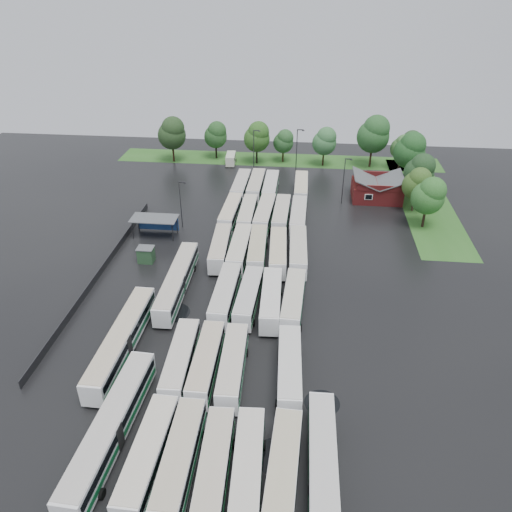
# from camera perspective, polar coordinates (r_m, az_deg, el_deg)

# --- Properties ---
(ground) EXTENTS (160.00, 160.00, 0.00)m
(ground) POSITION_cam_1_polar(r_m,az_deg,el_deg) (70.52, -2.66, -6.56)
(ground) COLOR black
(ground) RESTS_ON ground
(brick_building) EXTENTS (10.07, 8.60, 5.39)m
(brick_building) POSITION_cam_1_polar(r_m,az_deg,el_deg) (107.50, 13.62, 7.32)
(brick_building) COLOR maroon
(brick_building) RESTS_ON ground
(wash_shed) EXTENTS (8.20, 4.20, 3.58)m
(wash_shed) POSITION_cam_1_polar(r_m,az_deg,el_deg) (91.00, -11.47, 4.06)
(wash_shed) COLOR #2D2D30
(wash_shed) RESTS_ON ground
(utility_hut) EXTENTS (2.70, 2.20, 2.62)m
(utility_hut) POSITION_cam_1_polar(r_m,az_deg,el_deg) (83.58, -12.46, 0.17)
(utility_hut) COLOR #244728
(utility_hut) RESTS_ON ground
(grass_strip_north) EXTENTS (80.00, 10.00, 0.01)m
(grass_strip_north) POSITION_cam_1_polar(r_m,az_deg,el_deg) (127.93, 2.52, 10.93)
(grass_strip_north) COLOR #2C601F
(grass_strip_north) RESTS_ON ground
(grass_strip_east) EXTENTS (10.00, 50.00, 0.01)m
(grass_strip_east) POSITION_cam_1_polar(r_m,az_deg,el_deg) (110.06, 18.68, 6.03)
(grass_strip_east) COLOR #2C601F
(grass_strip_east) RESTS_ON ground
(west_fence) EXTENTS (0.10, 50.00, 1.20)m
(west_fence) POSITION_cam_1_polar(r_m,az_deg,el_deg) (82.33, -17.31, -1.65)
(west_fence) COLOR #2D2D30
(west_fence) RESTS_ON ground
(bus_r0c0) EXTENTS (2.98, 12.86, 3.56)m
(bus_r0c0) POSITION_cam_1_polar(r_m,az_deg,el_deg) (52.01, -12.22, -21.41)
(bus_r0c0) COLOR white
(bus_r0c0) RESTS_ON ground
(bus_r0c1) EXTENTS (2.85, 12.77, 3.55)m
(bus_r0c1) POSITION_cam_1_polar(r_m,az_deg,el_deg) (51.25, -8.68, -22.00)
(bus_r0c1) COLOR white
(bus_r0c1) RESTS_ON ground
(bus_r0c2) EXTENTS (3.09, 12.42, 3.43)m
(bus_r0c2) POSITION_cam_1_polar(r_m,az_deg,el_deg) (50.39, -4.79, -23.04)
(bus_r0c2) COLOR white
(bus_r0c2) RESTS_ON ground
(bus_r0c3) EXTENTS (3.23, 12.57, 3.47)m
(bus_r0c3) POSITION_cam_1_polar(r_m,az_deg,el_deg) (50.13, -0.97, -23.25)
(bus_r0c3) COLOR white
(bus_r0c3) RESTS_ON ground
(bus_r0c4) EXTENTS (3.21, 12.85, 3.55)m
(bus_r0c4) POSITION_cam_1_polar(r_m,az_deg,el_deg) (49.95, 3.09, -23.50)
(bus_r0c4) COLOR white
(bus_r0c4) RESTS_ON ground
(bus_r1c0) EXTENTS (3.13, 12.48, 3.45)m
(bus_r1c0) POSITION_cam_1_polar(r_m,az_deg,el_deg) (60.81, -8.61, -11.70)
(bus_r1c0) COLOR white
(bus_r1c0) RESTS_ON ground
(bus_r1c1) EXTENTS (2.75, 12.35, 3.43)m
(bus_r1c1) POSITION_cam_1_polar(r_m,az_deg,el_deg) (60.17, -5.72, -12.02)
(bus_r1c1) COLOR white
(bus_r1c1) RESTS_ON ground
(bus_r1c2) EXTENTS (3.04, 12.48, 3.45)m
(bus_r1c2) POSITION_cam_1_polar(r_m,az_deg,el_deg) (59.51, -2.69, -12.43)
(bus_r1c2) COLOR white
(bus_r1c2) RESTS_ON ground
(bus_r1c4) EXTENTS (3.23, 12.64, 3.49)m
(bus_r1c4) POSITION_cam_1_polar(r_m,az_deg,el_deg) (59.17, 3.85, -12.75)
(bus_r1c4) COLOR white
(bus_r1c4) RESTS_ON ground
(bus_r2c1) EXTENTS (2.93, 13.00, 3.61)m
(bus_r2c1) POSITION_cam_1_polar(r_m,az_deg,el_deg) (70.76, -3.53, -4.47)
(bus_r2c1) COLOR white
(bus_r2c1) RESTS_ON ground
(bus_r2c2) EXTENTS (3.07, 12.36, 3.42)m
(bus_r2c2) POSITION_cam_1_polar(r_m,az_deg,el_deg) (70.40, -0.85, -4.71)
(bus_r2c2) COLOR white
(bus_r2c2) RESTS_ON ground
(bus_r2c3) EXTENTS (3.06, 12.62, 3.49)m
(bus_r2c3) POSITION_cam_1_polar(r_m,az_deg,el_deg) (69.84, 1.73, -5.01)
(bus_r2c3) COLOR white
(bus_r2c3) RESTS_ON ground
(bus_r2c4) EXTENTS (3.18, 12.65, 3.49)m
(bus_r2c4) POSITION_cam_1_polar(r_m,az_deg,el_deg) (69.81, 4.29, -5.10)
(bus_r2c4) COLOR white
(bus_r2c4) RESTS_ON ground
(bus_r3c0) EXTENTS (3.28, 12.57, 3.46)m
(bus_r3c0) POSITION_cam_1_polar(r_m,az_deg,el_deg) (82.57, -4.11, 0.93)
(bus_r3c0) COLOR white
(bus_r3c0) RESTS_ON ground
(bus_r3c1) EXTENTS (2.75, 12.89, 3.59)m
(bus_r3c1) POSITION_cam_1_polar(r_m,az_deg,el_deg) (81.90, -1.90, 0.79)
(bus_r3c1) COLOR white
(bus_r3c1) RESTS_ON ground
(bus_r3c2) EXTENTS (3.20, 12.73, 3.52)m
(bus_r3c2) POSITION_cam_1_polar(r_m,az_deg,el_deg) (81.82, 0.17, 0.75)
(bus_r3c2) COLOR white
(bus_r3c2) RESTS_ON ground
(bus_r3c3) EXTENTS (3.32, 12.76, 3.52)m
(bus_r3c3) POSITION_cam_1_polar(r_m,az_deg,el_deg) (81.09, 2.53, 0.42)
(bus_r3c3) COLOR white
(bus_r3c3) RESTS_ON ground
(bus_r3c4) EXTENTS (3.21, 13.07, 3.61)m
(bus_r3c4) POSITION_cam_1_polar(r_m,az_deg,el_deg) (81.42, 4.82, 0.51)
(bus_r3c4) COLOR white
(bus_r3c4) RESTS_ON ground
(bus_r4c0) EXTENTS (2.99, 12.60, 3.49)m
(bus_r4c0) POSITION_cam_1_polar(r_m,az_deg,el_deg) (94.56, -2.92, 4.97)
(bus_r4c0) COLOR white
(bus_r4c0) RESTS_ON ground
(bus_r4c1) EXTENTS (2.68, 12.32, 3.43)m
(bus_r4c1) POSITION_cam_1_polar(r_m,az_deg,el_deg) (94.03, -0.97, 4.83)
(bus_r4c1) COLOR white
(bus_r4c1) RESTS_ON ground
(bus_r4c2) EXTENTS (3.29, 13.12, 3.62)m
(bus_r4c2) POSITION_cam_1_polar(r_m,az_deg,el_deg) (93.75, 1.00, 4.82)
(bus_r4c2) COLOR white
(bus_r4c2) RESTS_ON ground
(bus_r4c3) EXTENTS (2.91, 12.73, 3.53)m
(bus_r4c3) POSITION_cam_1_polar(r_m,az_deg,el_deg) (93.69, 2.92, 4.73)
(bus_r4c3) COLOR white
(bus_r4c3) RESTS_ON ground
(bus_r4c4) EXTENTS (2.90, 12.91, 3.58)m
(bus_r4c4) POSITION_cam_1_polar(r_m,az_deg,el_deg) (93.09, 4.86, 4.51)
(bus_r4c4) COLOR white
(bus_r4c4) RESTS_ON ground
(bus_r5c0) EXTENTS (2.89, 12.85, 3.57)m
(bus_r5c0) POSITION_cam_1_polar(r_m,az_deg,el_deg) (106.47, -1.72, 8.00)
(bus_r5c0) COLOR white
(bus_r5c0) RESTS_ON ground
(bus_r5c1) EXTENTS (2.88, 12.99, 3.61)m
(bus_r5c1) POSITION_cam_1_polar(r_m,az_deg,el_deg) (106.48, 0.01, 8.03)
(bus_r5c1) COLOR white
(bus_r5c1) RESTS_ON ground
(bus_r5c2) EXTENTS (2.73, 12.75, 3.55)m
(bus_r5c2) POSITION_cam_1_polar(r_m,az_deg,el_deg) (105.87, 1.69, 7.87)
(bus_r5c2) COLOR white
(bus_r5c2) RESTS_ON ground
(bus_r5c4) EXTENTS (2.78, 12.67, 3.52)m
(bus_r5c4) POSITION_cam_1_polar(r_m,az_deg,el_deg) (105.91, 5.17, 7.75)
(bus_r5c4) COLOR white
(bus_r5c4) RESTS_ON ground
(artic_bus_west_a) EXTENTS (3.64, 19.49, 3.60)m
(artic_bus_west_a) POSITION_cam_1_polar(r_m,az_deg,el_deg) (55.07, -16.23, -18.27)
(artic_bus_west_a) COLOR white
(artic_bus_west_a) RESTS_ON ground
(artic_bus_west_b) EXTENTS (2.86, 18.75, 3.47)m
(artic_bus_west_b) POSITION_cam_1_polar(r_m,az_deg,el_deg) (74.62, -8.99, -2.85)
(artic_bus_west_b) COLOR white
(artic_bus_west_b) RESTS_ON ground
(artic_bus_west_c) EXTENTS (3.03, 19.35, 3.58)m
(artic_bus_west_c) POSITION_cam_1_polar(r_m,az_deg,el_deg) (64.97, -15.07, -9.26)
(artic_bus_west_c) COLOR white
(artic_bus_west_c) RESTS_ON ground
(artic_bus_east) EXTENTS (2.87, 18.46, 3.42)m
(artic_bus_east) POSITION_cam_1_polar(r_m,az_deg,el_deg) (49.99, 7.65, -23.88)
(artic_bus_east) COLOR white
(artic_bus_east) RESTS_ON ground
(minibus) EXTENTS (2.50, 5.83, 2.49)m
(minibus) POSITION_cam_1_polar(r_m,az_deg,el_deg) (124.65, -2.90, 11.07)
(minibus) COLOR silver
(minibus) RESTS_ON ground
(tree_north_0) EXTENTS (6.81, 6.81, 11.29)m
(tree_north_0) POSITION_cam_1_polar(r_m,az_deg,el_deg) (125.99, -9.55, 13.72)
(tree_north_0) COLOR #321C11
(tree_north_0) RESTS_ON ground
(tree_north_1) EXTENTS (5.69, 5.69, 9.43)m
(tree_north_1) POSITION_cam_1_polar(r_m,az_deg,el_deg) (127.55, -4.59, 13.67)
(tree_north_1) COLOR black
(tree_north_1) RESTS_ON ground
(tree_north_2) EXTENTS (6.31, 6.31, 10.45)m
(tree_north_2) POSITION_cam_1_polar(r_m,az_deg,el_deg) (123.31, 0.16, 13.50)
(tree_north_2) COLOR black
(tree_north_2) RESTS_ON ground
(tree_north_3) EXTENTS (4.96, 4.96, 8.21)m
(tree_north_3) POSITION_cam_1_polar(r_m,az_deg,el_deg) (124.97, 3.21, 12.99)
(tree_north_3) COLOR #352311
(tree_north_3) RESTS_ON ground
(tree_north_4) EXTENTS (5.77, 5.77, 9.56)m
(tree_north_4) POSITION_cam_1_polar(r_m,az_deg,el_deg) (123.02, 7.89, 12.90)
(tree_north_4) COLOR black
(tree_north_4) RESTS_ON ground
(tree_north_5) EXTENTS (7.62, 7.62, 12.62)m
(tree_north_5) POSITION_cam_1_polar(r_m,az_deg,el_deg) (123.68, 13.36, 13.44)
(tree_north_5) COLOR #392216
(tree_north_5) RESTS_ON ground
(tree_north_6) EXTENTS (5.17, 5.16, 8.54)m
(tree_north_6) POSITION_cam_1_polar(r_m,az_deg,el_deg) (124.57, 16.39, 11.88)
(tree_north_6) COLOR #2F2417
(tree_north_6) RESTS_ON ground
(tree_east_0) EXTENTS (6.00, 6.00, 9.94)m
(tree_east_0) POSITION_cam_1_polar(r_m,az_deg,el_deg) (95.84, 19.19, 6.56)
(tree_east_0) COLOR black
(tree_east_0) RESTS_ON ground
(tree_east_1) EXTENTS (5.49, 5.49, 9.10)m
(tree_east_1) POSITION_cam_1_polar(r_m,az_deg,el_deg) (102.26, 17.98, 7.90)
(tree_east_1) COLOR #3B2C1E
(tree_east_1) RESTS_ON ground
(tree_east_2) EXTENTS (6.09, 6.09, 10.08)m
(tree_east_2) POSITION_cam_1_polar(r_m,az_deg,el_deg) (107.36, 18.26, 9.27)
(tree_east_2) COLOR black
(tree_east_2) RESTS_ON ground
(tree_east_3) EXTENTS (6.92, 6.92, 11.45)m
(tree_east_3) POSITION_cam_1_polar(r_m,az_deg,el_deg) (116.56, 17.24, 11.50)
(tree_east_3) COLOR black
(tree_east_3) RESTS_ON ground
(tree_east_4) EXTENTS (5.71, 5.71, 9.46)m
(tree_east_4) POSITION_cam_1_polar(r_m,az_deg,el_deg) (124.90, 17.17, 12.09)
(tree_east_4) COLOR black
(tree_east_4) RESTS_ON ground
(lamp_post_ne) EXTENTS (1.48, 0.29, 9.59)m
(lamp_post_ne) POSITION_cam_1_polar(r_m,az_deg,el_deg) (102.42, 10.06, 8.80)
(lamp_post_ne) COLOR #2D2D30
(lamp_post_ne) RESTS_ON ground
(lamp_post_nw) EXTENTS (1.39, 0.27, 9.06)m
(lamp_post_nw) POSITION_cam_1_polar(r_m,az_deg,el_deg) (92.06, -8.55, 6.22)
(lamp_post_nw) COLOR #2D2D30
(lamp_post_nw) RESTS_ON ground
(lamp_post_back_w) EXTENTS (1.58, 0.31, 10.27)m
(lamp_post_back_w) POSITION_cam_1_polar(r_m,az_deg,el_deg) (117.06, -0.19, 12.19)
(lamp_post_back_w) COLOR #2D2D30
(lamp_post_back_w) RESTS_ON ground
(lamp_post_back_e) EXTENTS (1.66, 0.32, 10.79)m
(lamp_post_back_e) POSITION_cam_1_polar(r_m,az_deg,el_deg) (116.10, 4.74, 12.09)
(lamp_post_back_e) COLOR #2D2D30
(lamp_post_back_e) RESTS_ON ground
(puddle_0) EXTENTS (5.61, 5.61, 0.01)m
(puddle_0) POSITION_cam_1_polar(r_m,az_deg,el_deg) (55.37, -8.72, -19.89)
(puddle_0) COLOR black
(puddle_0) RESTS_ON ground
(puddle_1) EXTENTS (4.60, 4.60, 0.01)m
(puddle_1) POSITION_cam_1_polar(r_m,az_deg,el_deg) (53.48, 2.41, -21.88)
(puddle_1) COLOR black
(puddle_1) RESTS_ON ground
(puddle_2) EXTENTS (4.79, 4.79, 0.01)m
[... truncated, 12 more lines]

